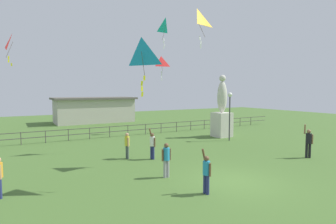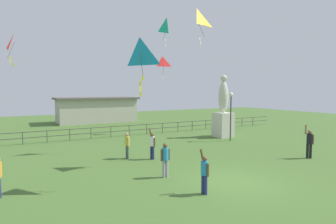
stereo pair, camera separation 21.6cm
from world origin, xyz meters
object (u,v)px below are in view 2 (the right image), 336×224
at_px(person_2, 165,158).
at_px(kite_2, 167,26).
at_px(lamppost, 231,105).
at_px(person_4, 204,172).
at_px(person_5, 152,144).
at_px(statue_monument, 223,115).
at_px(kite_3, 140,53).
at_px(person_1, 127,144).
at_px(person_3, 309,141).
at_px(kite_5, 14,43).
at_px(kite_6, 162,63).
at_px(kite_0, 197,20).

distance_m(person_2, kite_2, 13.36).
relative_size(lamppost, person_4, 2.19).
bearing_deg(person_5, statue_monument, 25.19).
bearing_deg(kite_2, kite_3, -123.93).
height_order(statue_monument, person_2, statue_monument).
xyz_separation_m(person_2, person_4, (0.34, -2.56, -0.04)).
xyz_separation_m(person_1, person_3, (9.49, -5.15, 0.12)).
distance_m(statue_monument, person_2, 12.35).
bearing_deg(statue_monument, person_4, -133.08).
xyz_separation_m(kite_5, kite_6, (12.12, 2.12, -0.51)).
xyz_separation_m(person_1, kite_0, (3.11, -2.59, 6.94)).
distance_m(person_3, person_4, 9.02).
height_order(person_1, person_4, person_4).
bearing_deg(kite_5, kite_3, -67.81).
relative_size(statue_monument, person_2, 3.32).
bearing_deg(kite_3, lamppost, 31.33).
xyz_separation_m(kite_3, kite_6, (7.78, 12.78, 1.09)).
relative_size(person_4, kite_2, 0.72).
relative_size(lamppost, person_2, 2.40).
bearing_deg(lamppost, person_3, -88.63).
distance_m(person_2, person_3, 9.26).
xyz_separation_m(person_4, kite_6, (5.91, 14.66, 5.73)).
distance_m(kite_0, kite_3, 5.43).
xyz_separation_m(kite_0, kite_5, (-8.70, 8.36, -0.70)).
bearing_deg(kite_3, kite_5, 112.19).
bearing_deg(person_2, person_4, -82.32).
bearing_deg(person_4, lamppost, 43.69).
height_order(person_3, kite_2, kite_2).
distance_m(person_2, kite_5, 13.14).
bearing_deg(person_1, kite_2, 42.57).
bearing_deg(statue_monument, person_5, -154.81).
bearing_deg(person_1, kite_6, 50.38).
distance_m(person_1, kite_6, 11.73).
bearing_deg(lamppost, kite_2, 139.65).
relative_size(lamppost, person_5, 2.12).
relative_size(kite_0, kite_6, 0.95).
xyz_separation_m(person_3, kite_6, (-2.96, 13.03, 5.61)).
height_order(person_2, kite_3, kite_3).
bearing_deg(person_4, person_5, 84.10).
height_order(person_2, kite_6, kite_6).
height_order(statue_monument, lamppost, statue_monument).
bearing_deg(person_1, statue_monument, 18.16).
distance_m(statue_monument, kite_2, 8.87).
bearing_deg(kite_3, kite_2, 56.07).
relative_size(person_3, kite_0, 0.95).
bearing_deg(kite_0, kite_6, 71.91).
distance_m(lamppost, person_2, 10.90).
relative_size(lamppost, kite_5, 1.84).
height_order(person_5, kite_6, kite_6).
bearing_deg(kite_2, person_3, -67.67).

